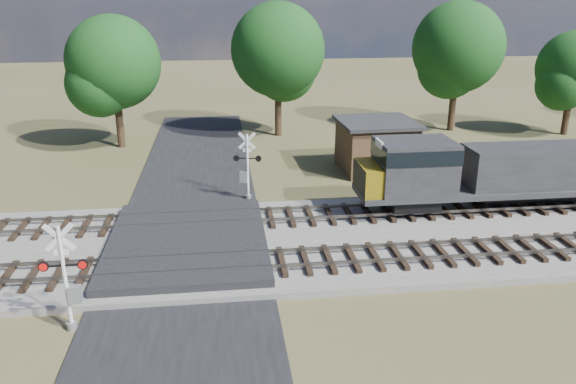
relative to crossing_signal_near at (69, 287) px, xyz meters
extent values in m
plane|color=#424625|center=(3.61, 5.53, -1.65)|extent=(160.00, 160.00, 0.00)
cube|color=gray|center=(13.61, 6.03, -1.50)|extent=(140.00, 10.00, 0.30)
cube|color=black|center=(3.61, 5.53, -1.61)|extent=(7.00, 60.00, 0.08)
cube|color=#262628|center=(3.61, 6.03, -1.34)|extent=(7.00, 9.00, 0.62)
cube|color=black|center=(5.61, 3.53, -1.26)|extent=(44.00, 2.60, 0.18)
cube|color=#615C53|center=(13.61, 2.81, -1.10)|extent=(140.00, 0.08, 0.15)
cube|color=#615C53|center=(13.61, 4.24, -1.10)|extent=(140.00, 0.08, 0.15)
cube|color=black|center=(5.61, 8.53, -1.26)|extent=(44.00, 2.60, 0.18)
cube|color=#615C53|center=(13.61, 7.81, -1.10)|extent=(140.00, 0.08, 0.15)
cube|color=#615C53|center=(13.61, 9.24, -1.10)|extent=(140.00, 0.08, 0.15)
cylinder|color=silver|center=(-0.08, 0.00, 0.27)|extent=(0.13, 0.13, 3.85)
cylinder|color=gray|center=(-0.08, 0.00, -1.51)|extent=(0.35, 0.35, 0.29)
cube|color=silver|center=(-0.08, 0.00, 1.81)|extent=(1.01, 0.04, 1.01)
cube|color=silver|center=(-0.08, 0.00, 1.81)|extent=(1.01, 0.04, 1.01)
cube|color=silver|center=(-0.08, 0.00, 1.29)|extent=(0.48, 0.03, 0.21)
cube|color=black|center=(-0.08, 0.00, 0.80)|extent=(1.54, 0.07, 0.06)
cylinder|color=red|center=(-0.71, 0.00, 0.80)|extent=(0.35, 0.10, 0.35)
cylinder|color=red|center=(0.54, 0.00, 0.80)|extent=(0.35, 0.10, 0.35)
cube|color=gray|center=(0.16, 0.00, -0.30)|extent=(0.43, 0.29, 0.63)
cylinder|color=silver|center=(6.68, 12.35, 0.24)|extent=(0.13, 0.13, 3.78)
cylinder|color=gray|center=(6.68, 12.35, -1.51)|extent=(0.34, 0.34, 0.28)
cube|color=silver|center=(6.68, 12.35, 1.75)|extent=(0.98, 0.24, 0.99)
cube|color=silver|center=(6.68, 12.35, 1.75)|extent=(0.98, 0.24, 0.99)
cube|color=silver|center=(6.68, 12.35, 1.23)|extent=(0.47, 0.12, 0.21)
cube|color=black|center=(6.68, 12.35, 0.76)|extent=(1.49, 0.36, 0.06)
cylinder|color=red|center=(7.28, 12.22, 0.76)|extent=(0.35, 0.16, 0.34)
cylinder|color=red|center=(6.08, 12.47, 0.76)|extent=(0.35, 0.16, 0.34)
cube|color=gray|center=(6.45, 12.40, -0.33)|extent=(0.47, 0.36, 0.61)
cube|color=#4D3521|center=(15.30, 17.05, -0.11)|extent=(4.56, 4.56, 3.09)
cube|color=#29292C|center=(15.30, 17.05, 1.55)|extent=(5.02, 5.02, 0.22)
cylinder|color=black|center=(-2.23, 25.23, 0.78)|extent=(0.56, 0.56, 4.86)
sphere|color=#133E16|center=(-2.23, 25.23, 4.67)|extent=(6.80, 6.80, 6.80)
cylinder|color=black|center=(10.00, 27.52, 0.99)|extent=(0.56, 0.56, 5.28)
sphere|color=#133E16|center=(10.00, 27.52, 5.21)|extent=(7.39, 7.39, 7.39)
cylinder|color=black|center=(24.82, 27.57, 1.00)|extent=(0.56, 0.56, 5.31)
sphere|color=#133E16|center=(24.82, 27.57, 5.25)|extent=(7.43, 7.43, 7.43)
cylinder|color=black|center=(33.56, 24.93, 0.45)|extent=(0.56, 0.56, 4.19)
sphere|color=#133E16|center=(33.56, 24.93, 3.80)|extent=(5.87, 5.87, 5.87)
camera|label=1|loc=(5.27, -17.49, 9.24)|focal=35.00mm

